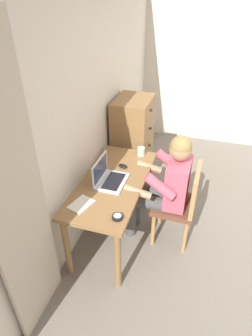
# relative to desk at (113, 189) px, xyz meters

# --- Properties ---
(wall_back) EXTENTS (4.80, 0.05, 2.50)m
(wall_back) POSITION_rel_desk_xyz_m (0.40, 0.37, 0.64)
(wall_back) COLOR beige
(wall_back) RESTS_ON ground_plane
(curtain_panel) EXTENTS (0.54, 0.03, 2.22)m
(curtain_panel) POSITION_rel_desk_xyz_m (-0.96, 0.30, 0.50)
(curtain_panel) COLOR #BCAD99
(curtain_panel) RESTS_ON ground_plane
(desk) EXTENTS (1.29, 0.59, 0.71)m
(desk) POSITION_rel_desk_xyz_m (0.00, 0.00, 0.00)
(desk) COLOR olive
(desk) RESTS_ON ground_plane
(dresser) EXTENTS (0.56, 0.45, 1.16)m
(dresser) POSITION_rel_desk_xyz_m (1.03, 0.09, -0.03)
(dresser) COLOR olive
(dresser) RESTS_ON ground_plane
(chair) EXTENTS (0.43, 0.41, 0.88)m
(chair) POSITION_rel_desk_xyz_m (0.14, -0.66, -0.11)
(chair) COLOR brown
(chair) RESTS_ON ground_plane
(person_seated) EXTENTS (0.53, 0.59, 1.20)m
(person_seated) POSITION_rel_desk_xyz_m (0.14, -0.48, 0.07)
(person_seated) COLOR #4C4C4C
(person_seated) RESTS_ON ground_plane
(laptop) EXTENTS (0.34, 0.25, 0.24)m
(laptop) POSITION_rel_desk_xyz_m (-0.03, 0.04, 0.15)
(laptop) COLOR silver
(laptop) RESTS_ON desk
(computer_mouse) EXTENTS (0.09, 0.11, 0.03)m
(computer_mouse) POSITION_rel_desk_xyz_m (0.25, -0.02, 0.12)
(computer_mouse) COLOR black
(computer_mouse) RESTS_ON desk
(desk_clock) EXTENTS (0.09, 0.09, 0.03)m
(desk_clock) POSITION_rel_desk_xyz_m (-0.48, -0.21, 0.12)
(desk_clock) COLOR black
(desk_clock) RESTS_ON desk
(notebook_pad) EXTENTS (0.24, 0.20, 0.01)m
(notebook_pad) POSITION_rel_desk_xyz_m (-0.41, 0.14, 0.11)
(notebook_pad) COLOR silver
(notebook_pad) RESTS_ON desk
(coffee_mug) EXTENTS (0.12, 0.08, 0.09)m
(coffee_mug) POSITION_rel_desk_xyz_m (0.54, -0.14, 0.15)
(coffee_mug) COLOR silver
(coffee_mug) RESTS_ON desk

